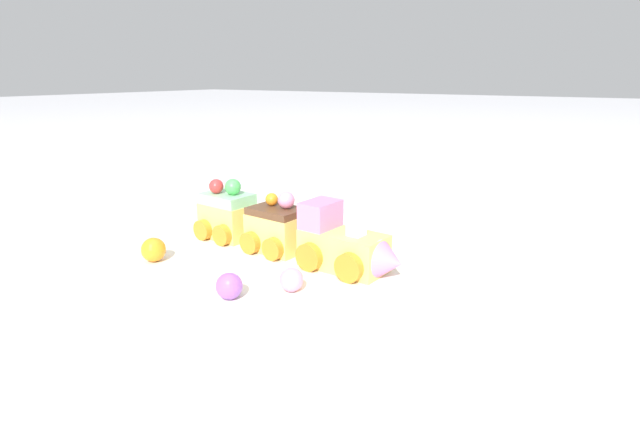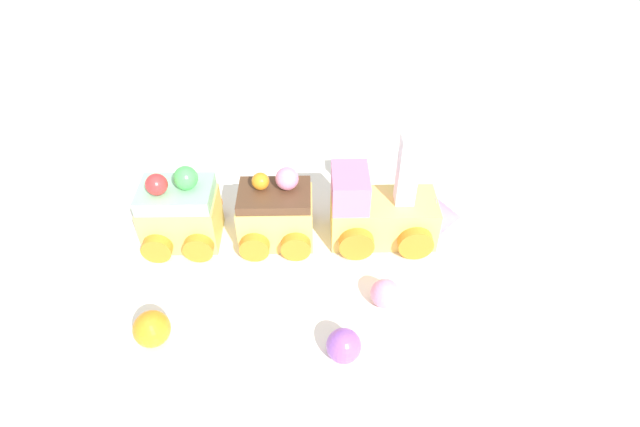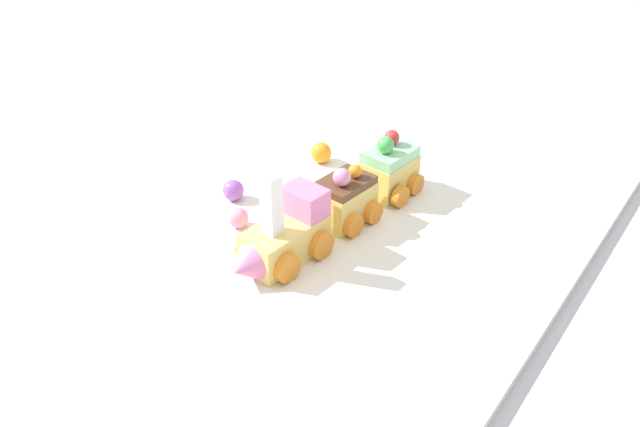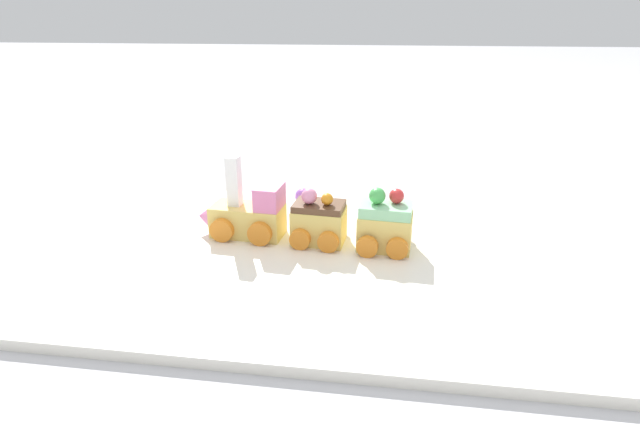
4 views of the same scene
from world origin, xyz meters
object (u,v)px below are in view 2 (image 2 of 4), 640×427
cake_train_locomotive (389,212)px  cake_car_mint (181,213)px  gumball_purple (344,346)px  gumball_pink (385,293)px  gumball_orange (152,329)px  cake_car_chocolate (276,214)px

cake_train_locomotive → cake_car_mint: size_ratio=1.54×
gumball_purple → gumball_pink: size_ratio=1.07×
gumball_pink → gumball_orange: bearing=-174.5°
cake_car_mint → gumball_pink: (0.17, -0.09, -0.02)m
cake_train_locomotive → gumball_purple: cake_train_locomotive is taller
cake_car_chocolate → cake_car_mint: size_ratio=0.93×
cake_car_chocolate → gumball_pink: 0.12m
cake_car_chocolate → cake_car_mint: (-0.08, 0.01, 0.00)m
cake_car_mint → gumball_purple: cake_car_mint is taller
gumball_orange → gumball_pink: size_ratio=1.16×
gumball_pink → gumball_purple: bearing=-131.2°
cake_train_locomotive → gumball_orange: bearing=-149.3°
gumball_purple → gumball_pink: bearing=48.8°
cake_car_chocolate → gumball_orange: (-0.10, -0.10, -0.01)m
cake_car_mint → gumball_orange: 0.11m
cake_car_mint → gumball_purple: bearing=-42.8°
gumball_purple → gumball_pink: 0.06m
cake_train_locomotive → cake_car_chocolate: size_ratio=1.66×
cake_train_locomotive → gumball_pink: bearing=-98.3°
cake_car_mint → gumball_orange: (-0.01, -0.11, -0.02)m
cake_car_mint → cake_train_locomotive: bearing=0.1°
cake_car_chocolate → gumball_purple: 0.14m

